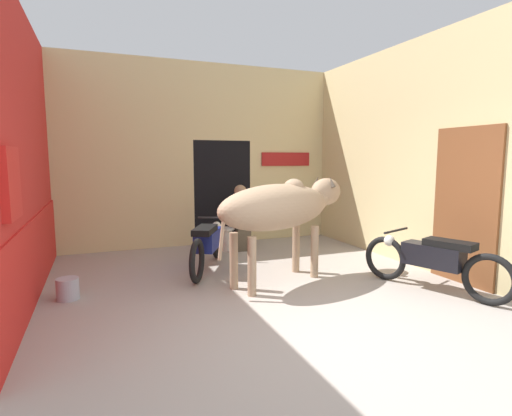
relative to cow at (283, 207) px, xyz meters
The scene contains 10 objects.
ground_plane 2.10m from the cow, 102.88° to the right, with size 30.00×30.00×0.00m, color #9E9389.
wall_left_shopfront 3.25m from the cow, behind, with size 0.25×4.52×3.49m.
wall_back_with_doorway 3.03m from the cow, 95.20° to the left, with size 5.32×0.93×3.49m.
wall_right_with_door 2.47m from the cow, 10.33° to the left, with size 0.22×4.52×3.49m.
cow is the anchor object (origin of this frame).
motorcycle_near 2.02m from the cow, 34.68° to the right, with size 0.82×1.84×0.73m.
motorcycle_far 1.38m from the cow, 129.90° to the left, with size 1.01×1.79×0.73m.
shopkeeper_seated 2.06m from the cow, 86.63° to the left, with size 0.36×0.34×1.20m.
plastic_stool 2.20m from the cow, 94.58° to the left, with size 0.31×0.31×0.42m.
bucket 2.87m from the cow, behind, with size 0.26×0.26×0.26m.
Camera 1 is at (-1.91, -3.07, 1.68)m, focal length 28.00 mm.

